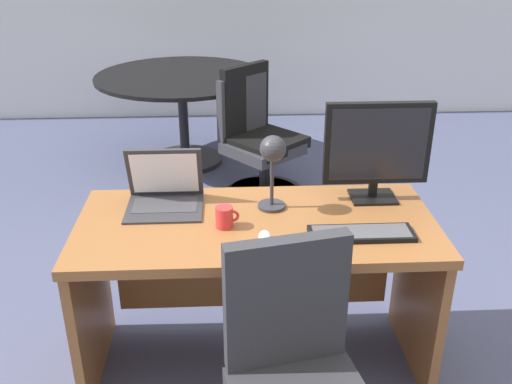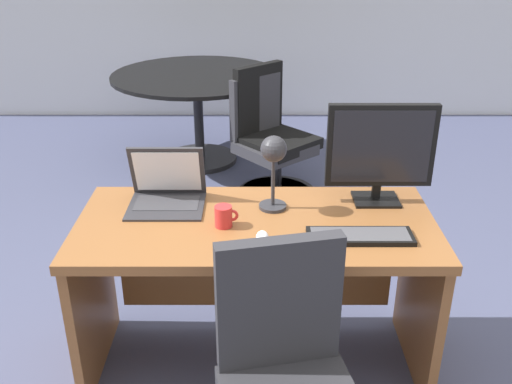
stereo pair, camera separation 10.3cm
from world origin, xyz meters
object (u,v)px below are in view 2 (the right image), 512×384
at_px(keyboard, 360,236).
at_px(mouse, 262,237).
at_px(desk, 256,260).
at_px(meeting_table, 197,95).
at_px(monitor, 381,149).
at_px(laptop, 167,186).
at_px(meeting_chair_far, 272,145).
at_px(desk_lamp, 274,158).
at_px(meeting_chair_near, 269,151).
at_px(coffee_mug, 224,216).

xyz_separation_m(keyboard, mouse, (-0.39, -0.03, 0.01)).
height_order(desk, meeting_table, meeting_table).
distance_m(monitor, laptop, 0.94).
bearing_deg(mouse, meeting_chair_far, 87.26).
relative_size(laptop, desk_lamp, 0.96).
xyz_separation_m(desk, keyboard, (0.41, -0.18, 0.23)).
bearing_deg(desk_lamp, meeting_chair_far, 88.41).
distance_m(desk_lamp, meeting_chair_far, 1.86).
xyz_separation_m(desk, monitor, (0.54, 0.15, 0.46)).
bearing_deg(meeting_chair_near, mouse, -92.07).
bearing_deg(meeting_chair_near, desk, -93.10).
relative_size(mouse, meeting_table, 0.06).
relative_size(mouse, meeting_chair_near, 0.10).
bearing_deg(coffee_mug, desk, 32.04).
distance_m(laptop, meeting_table, 2.33).
xyz_separation_m(laptop, keyboard, (0.80, -0.33, -0.07)).
xyz_separation_m(monitor, mouse, (-0.51, -0.36, -0.23)).
height_order(keyboard, coffee_mug, coffee_mug).
bearing_deg(meeting_table, coffee_mug, -82.13).
distance_m(laptop, meeting_chair_near, 1.78).
bearing_deg(meeting_chair_near, monitor, -75.01).
bearing_deg(desk_lamp, meeting_chair_near, 89.20).
xyz_separation_m(coffee_mug, meeting_chair_far, (0.25, 1.90, -0.41)).
xyz_separation_m(laptop, meeting_chair_far, (0.51, 1.67, -0.44)).
xyz_separation_m(keyboard, meeting_table, (-0.89, 2.65, -0.18)).
height_order(mouse, desk_lamp, desk_lamp).
distance_m(mouse, coffee_mug, 0.20).
bearing_deg(desk_lamp, coffee_mug, -145.15).
height_order(mouse, meeting_chair_near, meeting_chair_near).
distance_m(desk, desk_lamp, 0.47).
distance_m(laptop, meeting_chair_far, 1.80).
distance_m(mouse, desk_lamp, 0.35).
bearing_deg(meeting_chair_near, laptop, -106.55).
bearing_deg(desk, meeting_chair_near, 86.90).
relative_size(coffee_mug, meeting_table, 0.07).
bearing_deg(monitor, mouse, -144.68).
height_order(laptop, meeting_chair_far, laptop).
xyz_separation_m(laptop, mouse, (0.42, -0.35, -0.06)).
bearing_deg(monitor, coffee_mug, -160.69).
distance_m(meeting_chair_near, meeting_chair_far, 0.05).
relative_size(meeting_chair_near, meeting_chair_far, 0.92).
relative_size(monitor, meeting_chair_far, 0.49).
distance_m(desk, keyboard, 0.50).
xyz_separation_m(desk, desk_lamp, (0.07, 0.06, 0.46)).
bearing_deg(meeting_chair_near, coffee_mug, -96.93).
xyz_separation_m(laptop, meeting_table, (-0.09, 2.32, -0.25)).
xyz_separation_m(mouse, meeting_chair_far, (0.10, 2.03, -0.38)).
distance_m(monitor, meeting_chair_far, 1.82).
relative_size(mouse, coffee_mug, 0.92).
bearing_deg(desk, keyboard, -24.23).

